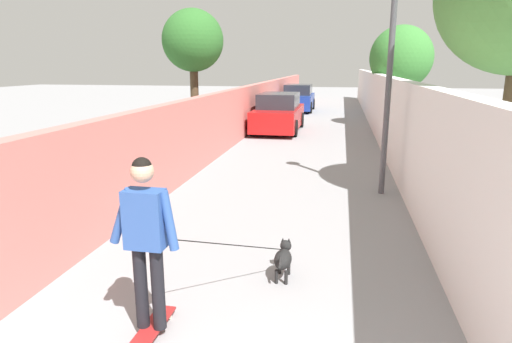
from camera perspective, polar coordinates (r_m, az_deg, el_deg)
name	(u,v)px	position (r m, az deg, el deg)	size (l,w,h in m)	color
ground_plane	(307,144)	(15.19, 6.70, 3.59)	(80.00, 80.00, 0.00)	gray
wall_left	(220,123)	(13.53, -4.74, 6.37)	(48.00, 0.30, 1.85)	#CC726B
fence_right	(393,119)	(13.09, 17.43, 6.53)	(48.00, 0.30, 2.30)	white
tree_left_near	(193,42)	(14.72, -8.24, 16.38)	(1.96, 1.96, 4.40)	#473523
tree_right_far	(401,58)	(20.07, 18.41, 13.90)	(2.63, 2.63, 4.29)	#473523
lamp_post	(392,37)	(9.32, 17.33, 16.40)	(0.36, 0.36, 4.71)	#4C4C51
skateboard	(152,328)	(4.81, -13.41, -19.23)	(0.80, 0.21, 0.08)	maroon
person_skateboarder	(146,231)	(4.34, -14.18, -7.54)	(0.22, 0.71, 1.75)	black
dog	(283,258)	(5.66, 3.51, -11.17)	(1.77, 1.26, 1.06)	black
car_near	(279,114)	(17.99, 2.97, 7.55)	(4.30, 1.80, 1.54)	#B71414
car_far	(298,99)	(26.14, 5.52, 9.43)	(3.86, 1.80, 1.54)	navy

